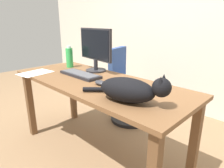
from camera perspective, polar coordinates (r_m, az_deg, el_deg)
The scene contains 10 objects.
ground_plane at distance 1.99m, azimuth -4.14°, elevation -19.33°, with size 8.00×8.00×0.00m, color #846647.
back_wall at distance 2.83m, azimuth 20.46°, elevation 18.80°, with size 6.00×0.04×2.60m, color beige.
desk at distance 1.69m, azimuth -4.60°, elevation -2.21°, with size 1.66×0.66×0.72m.
office_chair at distance 2.43m, azimuth 4.38°, elevation -1.87°, with size 0.50×0.48×0.90m.
monitor at distance 1.94m, azimuth -4.88°, elevation 10.29°, with size 0.48×0.20×0.41m.
keyboard at distance 1.82m, azimuth -9.30°, elevation 2.76°, with size 0.44×0.15×0.03m.
cat at distance 1.20m, azimuth 5.32°, elevation -1.57°, with size 0.60×0.26×0.20m.
computer_mouse at distance 1.53m, azimuth -3.39°, elevation 0.36°, with size 0.11×0.06×0.04m, color #333338.
paper_sheet at distance 2.04m, azimuth -21.38°, elevation 3.03°, with size 0.21×0.30×0.00m, color white.
water_bottle at distance 2.18m, azimuth -12.25°, elevation 7.57°, with size 0.07×0.07×0.23m.
Camera 1 is at (1.20, -1.03, 1.19)m, focal length 31.47 mm.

